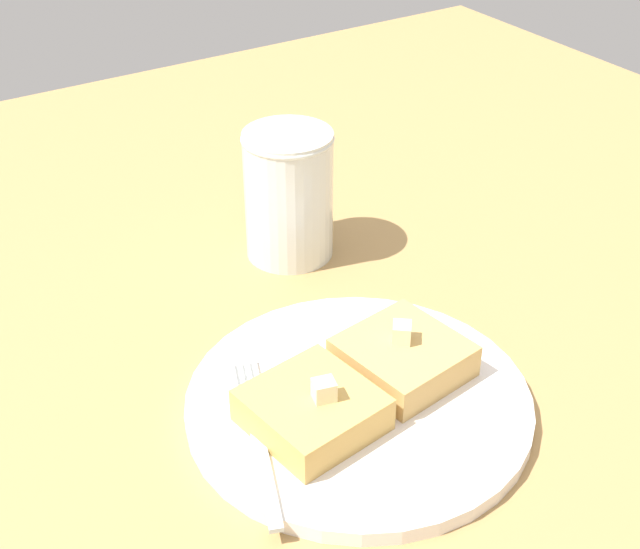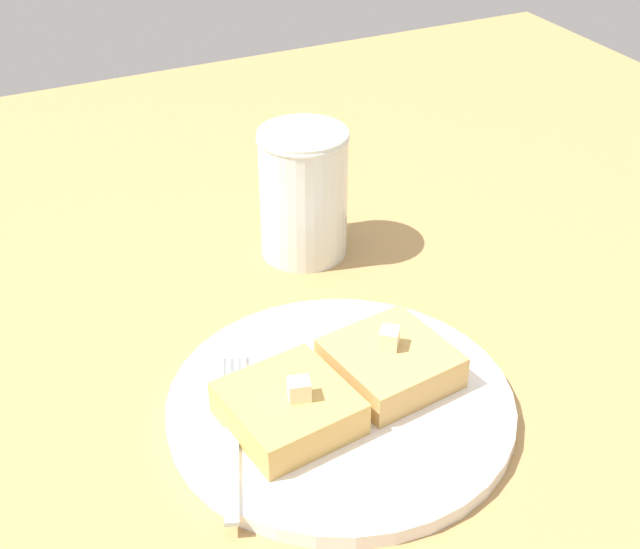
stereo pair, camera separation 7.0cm
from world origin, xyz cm
name	(u,v)px [view 2 (the right image)]	position (x,y,z in cm)	size (l,w,h in cm)	color
table_surface	(375,320)	(0.00, 0.00, 1.24)	(120.92, 120.92, 2.47)	#A8814C
plate	(341,404)	(8.32, 9.93, 3.13)	(24.49, 24.49, 1.16)	white
toast_slice_left	(390,363)	(4.05, 9.33, 4.91)	(7.88, 7.99, 2.56)	tan
toast_slice_middle	(288,408)	(12.59, 10.52, 4.91)	(7.88, 7.99, 2.56)	tan
butter_pat_primary	(389,338)	(4.02, 8.98, 6.92)	(1.45, 1.30, 1.45)	beige
butter_pat_secondary	(299,389)	(12.08, 11.22, 6.92)	(1.45, 1.30, 1.45)	#F5EBC4
fork	(232,420)	(16.04, 8.87, 3.81)	(7.14, 15.43, 0.36)	silver
syrup_jar	(304,199)	(1.54, -10.82, 7.76)	(7.97, 7.97, 11.73)	#351105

